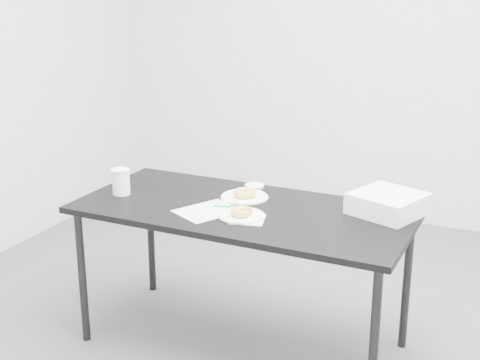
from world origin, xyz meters
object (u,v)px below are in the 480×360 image
at_px(pen, 227,206).
at_px(bakery_box, 388,203).
at_px(donut_near, 241,212).
at_px(coffee_cup, 121,182).
at_px(plate_near, 241,216).
at_px(plate_far, 245,197).
at_px(table, 243,218).
at_px(scorecard, 208,211).
at_px(donut_far, 245,193).

bearing_deg(pen, bakery_box, 3.15).
distance_m(donut_near, coffee_cup, 0.68).
distance_m(plate_near, coffee_cup, 0.68).
distance_m(pen, plate_far, 0.17).
height_order(table, coffee_cup, coffee_cup).
relative_size(pen, plate_near, 0.60).
bearing_deg(coffee_cup, pen, 3.33).
bearing_deg(plate_far, scorecard, -107.30).
distance_m(table, scorecard, 0.18).
xyz_separation_m(scorecard, pen, (0.06, 0.08, 0.01)).
xyz_separation_m(coffee_cup, bakery_box, (1.27, 0.27, -0.02)).
bearing_deg(donut_near, plate_near, 180.00).
height_order(plate_near, bakery_box, bakery_box).
bearing_deg(bakery_box, pen, -140.91).
bearing_deg(scorecard, table, 68.25).
bearing_deg(donut_far, plate_far, 0.00).
xyz_separation_m(donut_far, coffee_cup, (-0.58, -0.20, 0.04)).
distance_m(scorecard, donut_far, 0.26).
bearing_deg(plate_near, donut_far, 111.04).
distance_m(scorecard, plate_far, 0.26).
bearing_deg(pen, coffee_cup, 168.06).
relative_size(pen, donut_near, 1.27).
bearing_deg(scorecard, pen, 79.79).
xyz_separation_m(table, scorecard, (-0.13, -0.11, 0.06)).
distance_m(pen, plate_near, 0.14).
distance_m(pen, bakery_box, 0.74).
xyz_separation_m(donut_near, plate_far, (-0.10, 0.25, -0.02)).
bearing_deg(plate_far, coffee_cup, -160.92).
xyz_separation_m(scorecard, coffee_cup, (-0.51, 0.05, 0.06)).
bearing_deg(bakery_box, plate_far, -153.83).
height_order(pen, coffee_cup, coffee_cup).
relative_size(table, coffee_cup, 12.20).
relative_size(pen, donut_far, 1.16).
bearing_deg(table, scorecard, -138.41).
bearing_deg(coffee_cup, donut_near, -4.26).
bearing_deg(table, bakery_box, 18.72).
bearing_deg(donut_near, pen, 143.39).
height_order(pen, plate_near, pen).
relative_size(coffee_cup, bakery_box, 0.45).
xyz_separation_m(donut_near, bakery_box, (0.59, 0.32, 0.02)).
xyz_separation_m(pen, donut_near, (0.11, -0.08, 0.02)).
xyz_separation_m(donut_near, coffee_cup, (-0.68, 0.05, 0.04)).
relative_size(scorecard, donut_far, 2.50).
bearing_deg(plate_far, donut_far, 0.00).
xyz_separation_m(scorecard, bakery_box, (0.77, 0.31, 0.05)).
distance_m(scorecard, plate_near, 0.17).
distance_m(scorecard, coffee_cup, 0.51).
relative_size(plate_near, coffee_cup, 1.64).
relative_size(table, plate_far, 6.78).
distance_m(plate_far, donut_far, 0.02).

